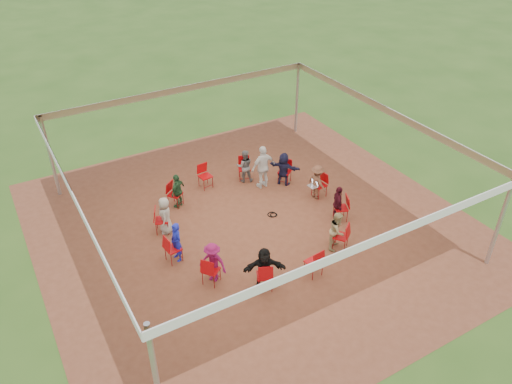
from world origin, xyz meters
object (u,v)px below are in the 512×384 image
chair_0 (319,185)px  cable_coil (273,215)px  chair_11 (341,208)px  chair_7 (211,270)px  person_seated_4 (165,215)px  chair_8 (265,276)px  chair_4 (175,194)px  person_seated_6 (213,262)px  chair_9 (314,262)px  laptop (314,184)px  chair_2 (244,169)px  person_seated_8 (337,230)px  person_seated_3 (178,191)px  person_seated_0 (317,182)px  chair_1 (285,172)px  standing_person (263,167)px  chair_3 (205,176)px  chair_10 (341,236)px  person_seated_9 (338,204)px  person_seated_1 (284,169)px  chair_5 (162,220)px  person_seated_2 (245,166)px  person_seated_7 (264,268)px  chair_6 (173,249)px  person_seated_5 (176,242)px

chair_0 → cable_coil: bearing=88.2°
chair_11 → chair_0: bearing=15.0°
chair_7 → person_seated_4: 2.81m
chair_8 → chair_4: bearing=120.0°
chair_8 → person_seated_6: person_seated_6 is taller
chair_8 → chair_9: (1.47, -0.22, 0.00)m
person_seated_4 → laptop: size_ratio=3.55×
chair_2 → chair_9: size_ratio=1.00×
chair_2 → person_seated_8: 4.86m
person_seated_3 → laptop: (4.20, -1.91, -0.03)m
chair_11 → person_seated_0: 1.47m
chair_1 → chair_8: same height
person_seated_4 → standing_person: 4.07m
chair_3 → chair_0: bearing=135.0°
chair_3 → chair_10: (2.04, -5.15, 0.00)m
chair_1 → person_seated_9: size_ratio=0.72×
standing_person → chair_2: bearing=-70.3°
chair_2 → person_seated_1: 1.47m
chair_5 → chair_8: bearing=45.0°
person_seated_2 → chair_9: bearing=105.3°
chair_4 → person_seated_7: person_seated_7 is taller
chair_8 → chair_11: same height
chair_0 → standing_person: 2.08m
chair_8 → person_seated_2: person_seated_2 is taller
chair_7 → person_seated_2: bearing=104.7°
person_seated_2 → chair_11: bearing=136.2°
person_seated_4 → standing_person: bearing=124.1°
person_seated_0 → person_seated_4: (-5.25, 0.78, 0.00)m
person_seated_8 → chair_2: bearing=59.3°
chair_4 → person_seated_0: 4.86m
person_seated_1 → laptop: bearing=158.6°
person_seated_9 → standing_person: 3.12m
person_seated_4 → chair_6: bearing=10.4°
chair_9 → person_seated_7: 1.47m
person_seated_0 → person_seated_1: 1.42m
person_seated_2 → person_seated_5: bearing=60.0°
chair_5 → person_seated_6: (0.43, -2.78, 0.18)m
chair_4 → chair_11: same height
chair_6 → person_seated_0: size_ratio=0.72×
chair_1 → person_seated_7: bearing=104.7°
chair_1 → person_seated_3: (-3.94, 0.50, 0.18)m
chair_1 → person_seated_6: person_seated_6 is taller
chair_3 → person_seated_2: bearing=160.4°
cable_coil → person_seated_4: bearing=164.6°
chair_1 → person_seated_4: 4.86m
person_seated_2 → person_seated_0: bearing=150.0°
chair_3 → person_seated_8: size_ratio=0.72×
person_seated_0 → person_seated_9: (-0.21, -1.41, 0.00)m
chair_10 → person_seated_0: 2.81m
chair_6 → person_seated_0: bearing=90.0°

